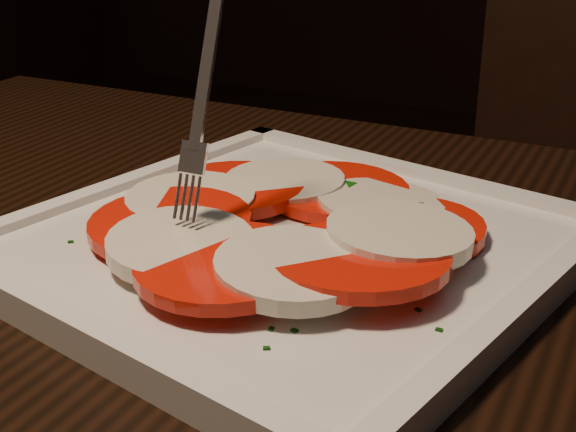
{
  "coord_description": "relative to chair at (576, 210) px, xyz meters",
  "views": [
    {
      "loc": [
        0.25,
        -0.48,
        0.98
      ],
      "look_at": [
        0.05,
        -0.06,
        0.78
      ],
      "focal_mm": 50.0,
      "sensor_mm": 36.0,
      "label": 1
    }
  ],
  "objects": [
    {
      "name": "plate",
      "position": [
        -0.12,
        -0.72,
        0.22
      ],
      "size": [
        0.39,
        0.39,
        0.01
      ],
      "primitive_type": "cube",
      "rotation": [
        0.0,
        0.0,
        -0.23
      ],
      "color": "silver",
      "rests_on": "table"
    },
    {
      "name": "caprese_salad",
      "position": [
        -0.12,
        -0.72,
        0.24
      ],
      "size": [
        0.24,
        0.26,
        0.03
      ],
      "color": "red",
      "rests_on": "plate"
    },
    {
      "name": "chair",
      "position": [
        0.0,
        0.0,
        0.0
      ],
      "size": [
        0.51,
        0.51,
        0.93
      ],
      "rotation": [
        0.0,
        0.0,
        -0.24
      ],
      "color": "black",
      "rests_on": "ground"
    },
    {
      "name": "fork",
      "position": [
        -0.16,
        -0.74,
        0.33
      ],
      "size": [
        0.02,
        0.06,
        0.15
      ],
      "primitive_type": null,
      "rotation": [
        0.0,
        0.0,
        -0.0
      ],
      "color": "white",
      "rests_on": "caprese_salad"
    }
  ]
}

